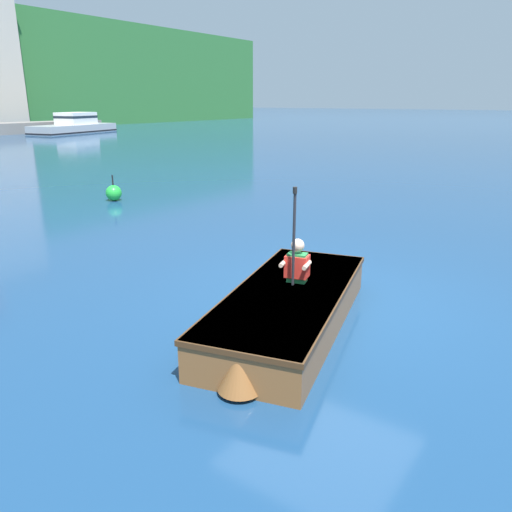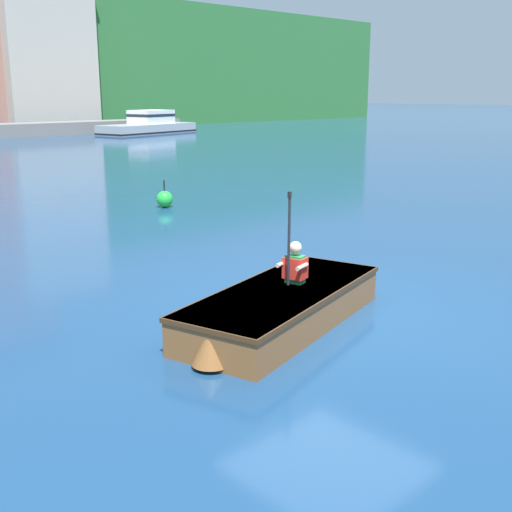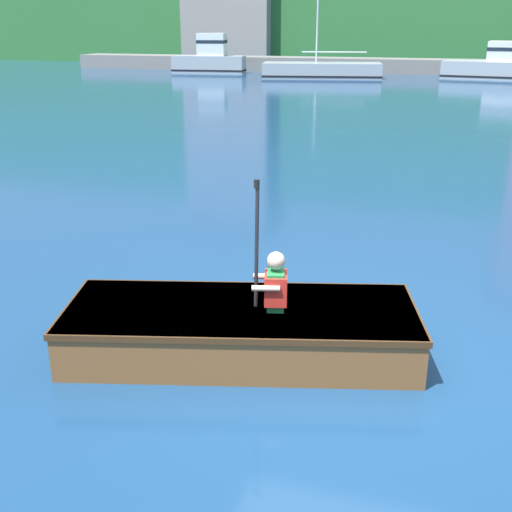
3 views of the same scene
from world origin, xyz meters
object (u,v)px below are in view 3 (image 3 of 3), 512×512
person_paddler (275,283)px  rowboat_foreground (235,327)px  moored_boat_dock_west_inner (322,71)px  moored_boat_dock_center_far (510,65)px  moored_boat_dock_west_end (210,59)px

person_paddler → rowboat_foreground: bearing=-165.3°
moored_boat_dock_west_inner → person_paddler: 33.84m
moored_boat_dock_west_inner → rowboat_foreground: (5.94, -33.34, -0.13)m
rowboat_foreground → person_paddler: bearing=14.7°
moored_boat_dock_center_far → rowboat_foreground: size_ratio=2.08×
moored_boat_dock_center_far → rowboat_foreground: (-4.59, -35.46, -0.50)m
moored_boat_dock_center_far → rowboat_foreground: 35.76m
moored_boat_dock_center_far → rowboat_foreground: moored_boat_dock_center_far is taller
moored_boat_dock_west_end → rowboat_foreground: 37.65m
moored_boat_dock_center_far → person_paddler: bearing=-96.8°
moored_boat_dock_west_end → person_paddler: size_ratio=3.84×
moored_boat_dock_west_inner → person_paddler: (6.30, -33.25, 0.34)m
moored_boat_dock_west_end → moored_boat_dock_center_far: (18.24, 0.38, -0.10)m
moored_boat_dock_west_inner → rowboat_foreground: bearing=-79.9°
moored_boat_dock_west_end → person_paddler: moored_boat_dock_west_end is taller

